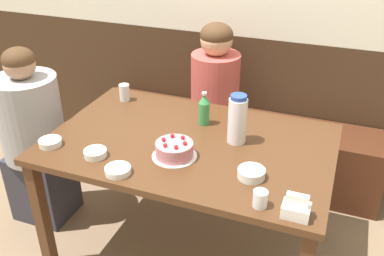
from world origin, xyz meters
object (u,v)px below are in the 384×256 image
object	(u,v)px
napkin_holder	(296,208)
glass_water_tall	(124,92)
soju_bottle	(204,109)
bowl_sauce_shallow	(50,142)
bench_seat	(231,146)
glass_tumbler_short	(260,199)
bowl_soup_white	(95,153)
person_teal_shirt	(35,139)
bowl_side_dish	(251,173)
birthday_cake	(174,150)
bowl_rice_small	(118,170)
person_pale_blue_shirt	(215,110)
water_pitcher	(237,119)

from	to	relation	value
napkin_holder	glass_water_tall	world-z (taller)	napkin_holder
soju_bottle	bowl_sauce_shallow	bearing A→B (deg)	-142.47
bench_seat	glass_tumbler_short	xyz separation A→B (m)	(0.46, -1.22, 0.53)
bench_seat	bowl_soup_white	world-z (taller)	bowl_soup_white
bench_seat	bowl_sauce_shallow	xyz separation A→B (m)	(-0.65, -1.12, 0.51)
bench_seat	person_teal_shirt	bearing A→B (deg)	-138.69
bowl_side_dish	bowl_sauce_shallow	size ratio (longest dim) A/B	1.10
birthday_cake	bowl_rice_small	distance (m)	0.29
bowl_rice_small	person_pale_blue_shirt	xyz separation A→B (m)	(0.10, 1.12, -0.19)
person_teal_shirt	person_pale_blue_shirt	world-z (taller)	person_pale_blue_shirt
person_teal_shirt	person_pale_blue_shirt	size ratio (longest dim) A/B	0.97
person_teal_shirt	bowl_soup_white	bearing A→B (deg)	-22.91
soju_bottle	bowl_side_dish	world-z (taller)	soju_bottle
water_pitcher	bowl_sauce_shallow	distance (m)	0.96
birthday_cake	bowl_soup_white	size ratio (longest dim) A/B	1.96
bowl_side_dish	bench_seat	bearing A→B (deg)	110.16
bowl_side_dish	soju_bottle	bearing A→B (deg)	132.42
bowl_soup_white	bowl_rice_small	size ratio (longest dim) A/B	0.93
water_pitcher	glass_tumbler_short	xyz separation A→B (m)	(0.23, -0.47, -0.09)
bowl_rice_small	bench_seat	bearing A→B (deg)	80.68
water_pitcher	bench_seat	bearing A→B (deg)	106.95
bench_seat	person_teal_shirt	world-z (taller)	person_teal_shirt
glass_water_tall	person_teal_shirt	bearing A→B (deg)	-139.78
napkin_holder	bowl_soup_white	size ratio (longest dim) A/B	0.98
glass_tumbler_short	bowl_rice_small	bearing A→B (deg)	-179.84
bowl_sauce_shallow	person_pale_blue_shirt	world-z (taller)	person_pale_blue_shirt
water_pitcher	glass_water_tall	world-z (taller)	water_pitcher
bowl_rice_small	glass_water_tall	bearing A→B (deg)	116.66
bowl_side_dish	bowl_sauce_shallow	world-z (taller)	bowl_side_dish
napkin_holder	person_pale_blue_shirt	size ratio (longest dim) A/B	0.09
glass_water_tall	glass_tumbler_short	distance (m)	1.25
water_pitcher	bowl_rice_small	world-z (taller)	water_pitcher
bench_seat	bowl_soup_white	size ratio (longest dim) A/B	18.55
napkin_holder	bowl_soup_white	distance (m)	0.99
birthday_cake	bowl_soup_white	bearing A→B (deg)	-159.46
water_pitcher	soju_bottle	xyz separation A→B (m)	(-0.22, 0.12, -0.04)
bowl_side_dish	birthday_cake	bearing A→B (deg)	174.92
birthday_cake	bowl_rice_small	world-z (taller)	birthday_cake
bowl_soup_white	bowl_side_dish	world-z (taller)	bowl_side_dish
water_pitcher	glass_tumbler_short	world-z (taller)	water_pitcher
bowl_soup_white	person_teal_shirt	world-z (taller)	person_teal_shirt
bowl_side_dish	person_pale_blue_shirt	world-z (taller)	person_pale_blue_shirt
person_teal_shirt	soju_bottle	bearing A→B (deg)	14.01
napkin_holder	person_teal_shirt	size ratio (longest dim) A/B	0.10
bowl_sauce_shallow	person_teal_shirt	world-z (taller)	person_teal_shirt
birthday_cake	glass_water_tall	bearing A→B (deg)	138.00
soju_bottle	glass_tumbler_short	xyz separation A→B (m)	(0.46, -0.60, -0.05)
bowl_rice_small	bowl_side_dish	xyz separation A→B (m)	(0.58, 0.19, 0.01)
bowl_soup_white	bowl_sauce_shallow	xyz separation A→B (m)	(-0.27, 0.01, -0.00)
birthday_cake	bowl_sauce_shallow	world-z (taller)	birthday_cake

